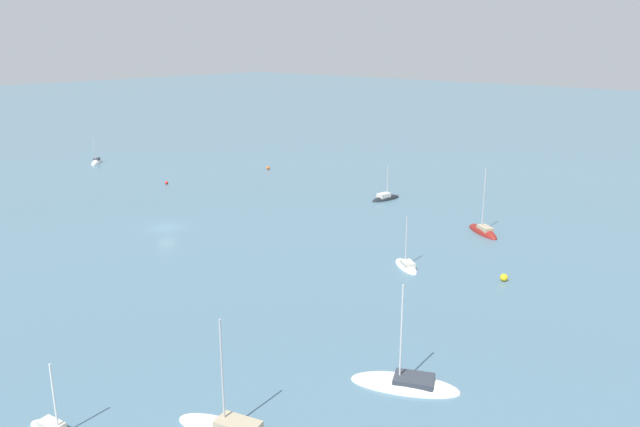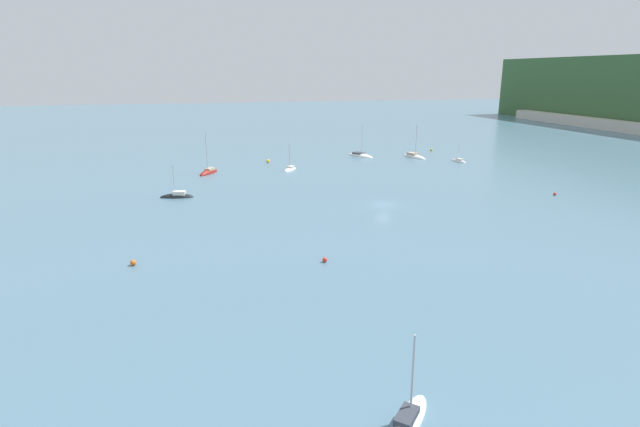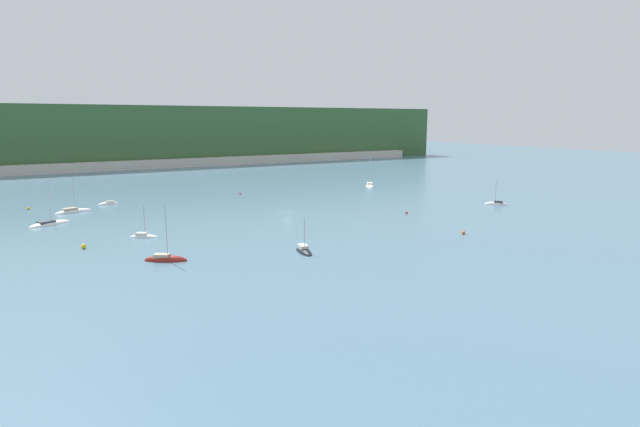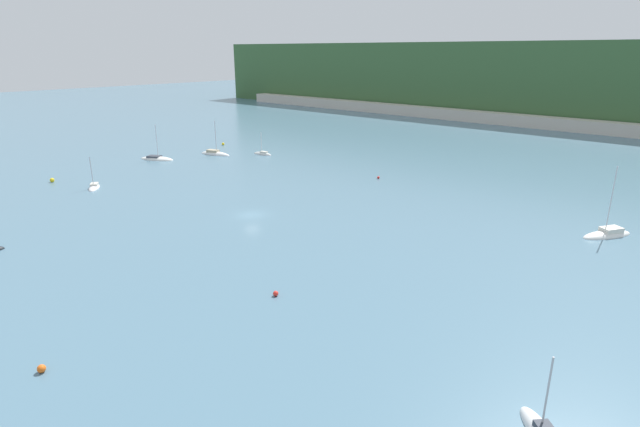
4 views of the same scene
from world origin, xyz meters
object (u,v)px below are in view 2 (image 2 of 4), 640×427
mooring_buoy_1 (268,161)px  sailboat_1 (414,157)px  sailboat_5 (408,421)px  mooring_buoy_4 (133,263)px  sailboat_6 (458,161)px  sailboat_7 (177,197)px  mooring_buoy_2 (325,260)px  mooring_buoy_3 (431,150)px  sailboat_0 (209,173)px  mooring_buoy_0 (555,194)px  sailboat_3 (360,156)px  sailboat_4 (290,169)px

mooring_buoy_1 → sailboat_1: bearing=87.6°
sailboat_5 → mooring_buoy_4: sailboat_5 is taller
sailboat_5 → sailboat_6: 99.90m
sailboat_5 → sailboat_7: 66.81m
mooring_buoy_1 → mooring_buoy_2: (67.77, -3.62, -0.13)m
mooring_buoy_3 → sailboat_0: bearing=-74.4°
sailboat_0 → mooring_buoy_0: bearing=91.5°
mooring_buoy_1 → mooring_buoy_3: 48.12m
mooring_buoy_1 → mooring_buoy_0: bearing=44.3°
sailboat_3 → mooring_buoy_3: size_ratio=12.60×
sailboat_5 → sailboat_7: bearing=56.3°
sailboat_3 → mooring_buoy_0: bearing=-4.2°
sailboat_1 → sailboat_6: sailboat_1 is taller
sailboat_4 → sailboat_5: bearing=29.0°
sailboat_3 → mooring_buoy_0: size_ratio=17.39×
mooring_buoy_3 → mooring_buoy_4: (70.63, -72.82, -0.02)m
sailboat_7 → mooring_buoy_2: sailboat_7 is taller
sailboat_3 → mooring_buoy_2: sailboat_3 is taller
sailboat_0 → mooring_buoy_1: bearing=157.1°
mooring_buoy_3 → mooring_buoy_4: 101.45m
sailboat_4 → mooring_buoy_3: size_ratio=9.10×
sailboat_3 → sailboat_5: 104.54m
mooring_buoy_3 → sailboat_4: bearing=-67.9°
sailboat_7 → mooring_buoy_0: 67.89m
sailboat_0 → mooring_buoy_0: 69.95m
sailboat_4 → mooring_buoy_4: 60.09m
sailboat_6 → mooring_buoy_4: 88.75m
sailboat_1 → sailboat_7: size_ratio=1.42×
sailboat_1 → sailboat_7: sailboat_1 is taller
sailboat_4 → sailboat_7: sailboat_4 is taller
mooring_buoy_2 → sailboat_4: bearing=172.9°
sailboat_7 → mooring_buoy_2: (36.85, 17.36, 0.18)m
sailboat_4 → sailboat_7: (20.40, -24.46, 0.02)m
sailboat_4 → mooring_buoy_4: sailboat_4 is taller
sailboat_0 → sailboat_6: (0.44, 60.68, -0.01)m
sailboat_3 → mooring_buoy_4: size_ratio=13.49×
sailboat_0 → mooring_buoy_1: sailboat_0 is taller
sailboat_5 → sailboat_3: bearing=25.8°
sailboat_0 → sailboat_1: sailboat_0 is taller
sailboat_6 → mooring_buoy_3: (-17.79, 1.52, 0.28)m
sailboat_3 → mooring_buoy_4: (67.21, -50.54, 0.27)m
sailboat_4 → mooring_buoy_2: sailboat_4 is taller
sailboat_1 → sailboat_7: (29.31, -59.13, 0.01)m
sailboat_4 → mooring_buoy_4: (52.77, -28.74, 0.25)m
mooring_buoy_2 → mooring_buoy_4: size_ratio=0.85×
mooring_buoy_0 → mooring_buoy_2: 53.27m
sailboat_6 → sailboat_7: bearing=97.0°
sailboat_4 → sailboat_6: bearing=125.2°
mooring_buoy_2 → mooring_buoy_3: 90.89m
sailboat_0 → sailboat_7: 21.85m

